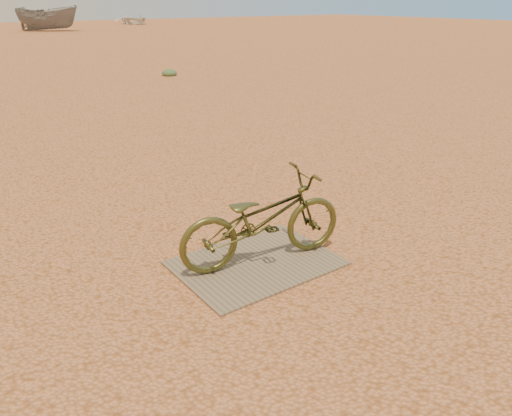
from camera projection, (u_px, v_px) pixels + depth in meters
ground at (226, 275)px, 4.81m from camera, size 120.00×120.00×0.00m
plywood_board at (256, 263)px, 5.00m from camera, size 1.55×1.14×0.02m
bicycle at (262, 219)px, 4.86m from camera, size 1.79×0.89×0.90m
boat_mid_right at (47, 18)px, 39.87m from camera, size 5.17×4.52×1.95m
boat_far_right at (134, 19)px, 50.80m from camera, size 3.62×4.85×0.96m
kale_b at (169, 76)px, 17.13m from camera, size 0.51×0.51×0.28m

